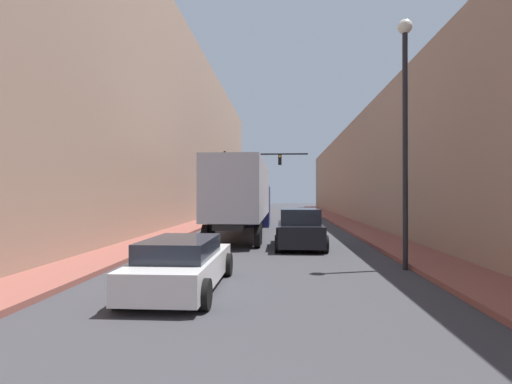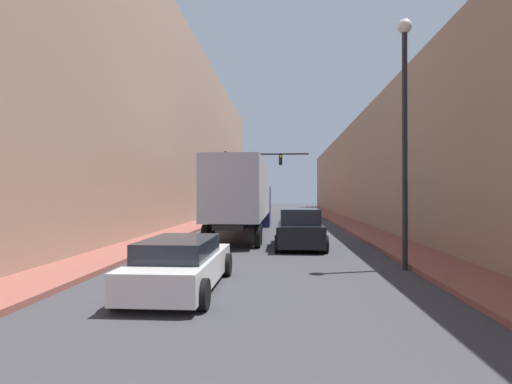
% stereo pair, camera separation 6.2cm
% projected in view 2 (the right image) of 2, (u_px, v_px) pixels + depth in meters
% --- Properties ---
extents(sidewalk_right, '(2.04, 80.00, 0.15)m').
position_uv_depth(sidewalk_right, '(347.00, 223.00, 30.56)').
color(sidewalk_right, brown).
rests_on(sidewalk_right, ground).
extents(sidewalk_left, '(2.04, 80.00, 0.15)m').
position_uv_depth(sidewalk_left, '(203.00, 223.00, 31.34)').
color(sidewalk_left, brown).
rests_on(sidewalk_left, ground).
extents(building_right, '(6.00, 80.00, 8.53)m').
position_uv_depth(building_right, '(401.00, 169.00, 30.31)').
color(building_right, '#997A66').
rests_on(building_right, ground).
extents(building_left, '(6.00, 80.00, 15.39)m').
position_uv_depth(building_left, '(153.00, 126.00, 31.65)').
color(building_left, '#997A66').
rests_on(building_left, ground).
extents(semi_truck, '(2.56, 14.52, 4.01)m').
position_uv_depth(semi_truck, '(245.00, 195.00, 23.25)').
color(semi_truck, '#B2B7C1').
rests_on(semi_truck, ground).
extents(sedan_car, '(1.98, 4.69, 1.26)m').
position_uv_depth(sedan_car, '(181.00, 264.00, 9.69)').
color(sedan_car, silver).
rests_on(sedan_car, ground).
extents(suv_car, '(2.10, 4.70, 1.69)m').
position_uv_depth(suv_car, '(300.00, 229.00, 17.41)').
color(suv_car, black).
rests_on(suv_car, ground).
extents(traffic_signal_gantry, '(7.42, 0.35, 6.14)m').
position_uv_depth(traffic_signal_gantry, '(246.00, 172.00, 35.15)').
color(traffic_signal_gantry, black).
rests_on(traffic_signal_gantry, ground).
extents(street_lamp, '(0.44, 0.44, 7.70)m').
position_uv_depth(street_lamp, '(405.00, 112.00, 12.23)').
color(street_lamp, black).
rests_on(street_lamp, ground).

